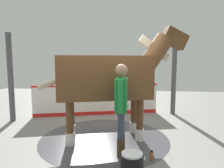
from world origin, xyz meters
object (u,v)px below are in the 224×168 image
Objects in this scene: horse at (110,77)px; bottle_shampoo at (142,159)px; wash_bucket at (132,164)px; bottle_spray at (152,156)px; handler at (121,102)px.

bottle_shampoo is at bearing -72.62° from horse.
wash_bucket reaches higher than bottle_spray.
horse reaches higher than wash_bucket.
bottle_spray is (0.58, -0.18, -0.94)m from handler.
handler is 9.69× the size of bottle_shampoo.
handler is at bearing 162.51° from bottle_spray.
wash_bucket is 2.04× the size of bottle_shampoo.
horse reaches higher than bottle_spray.
bottle_shampoo is (0.72, -1.10, -1.37)m from horse.
handler is 4.74× the size of wash_bucket.
horse is at bearing 123.30° from bottle_shampoo.
horse is at bearing 110.50° from wash_bucket.
horse is 18.62× the size of bottle_spray.
bottle_shampoo is (0.17, 0.38, -0.09)m from wash_bucket.
bottle_spray is at bearing -62.77° from horse.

